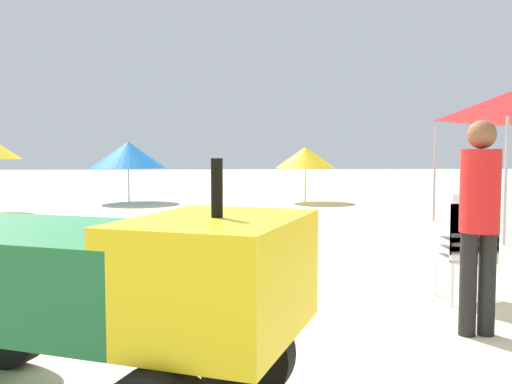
{
  "coord_description": "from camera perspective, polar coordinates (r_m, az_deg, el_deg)",
  "views": [
    {
      "loc": [
        -0.48,
        -4.63,
        1.54
      ],
      "look_at": [
        -0.06,
        2.77,
        1.0
      ],
      "focal_mm": 40.5,
      "sensor_mm": 36.0,
      "label": 1
    }
  ],
  "objects": [
    {
      "name": "utility_cart",
      "position": [
        3.4,
        -16.63,
        -8.86
      ],
      "size": [
        2.81,
        2.09,
        1.5
      ],
      "color": "#1E6B38",
      "rests_on": "ground"
    },
    {
      "name": "beach_umbrella_far",
      "position": [
        17.05,
        4.9,
        3.42
      ],
      "size": [
        1.76,
        1.76,
        1.62
      ],
      "color": "beige",
      "rests_on": "ground"
    },
    {
      "name": "stacked_plastic_chairs",
      "position": [
        6.16,
        20.31,
        -4.37
      ],
      "size": [
        0.48,
        0.48,
        1.11
      ],
      "color": "white",
      "rests_on": "ground"
    },
    {
      "name": "lifeguard_near_center",
      "position": [
        5.08,
        21.21,
        -1.85
      ],
      "size": [
        0.32,
        0.32,
        1.78
      ],
      "color": "black",
      "rests_on": "ground"
    },
    {
      "name": "ground",
      "position": [
        4.9,
        2.61,
        -14.14
      ],
      "size": [
        80.0,
        80.0,
        0.0
      ],
      "primitive_type": "plane",
      "color": "beige"
    },
    {
      "name": "beach_umbrella_left",
      "position": [
        17.24,
        -12.5,
        3.61
      ],
      "size": [
        2.17,
        2.17,
        1.77
      ],
      "color": "beige",
      "rests_on": "ground"
    },
    {
      "name": "surfboard_pile",
      "position": [
        7.43,
        -21.61,
        -6.51
      ],
      "size": [
        2.35,
        0.82,
        0.4
      ],
      "color": "orange",
      "rests_on": "ground"
    }
  ]
}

